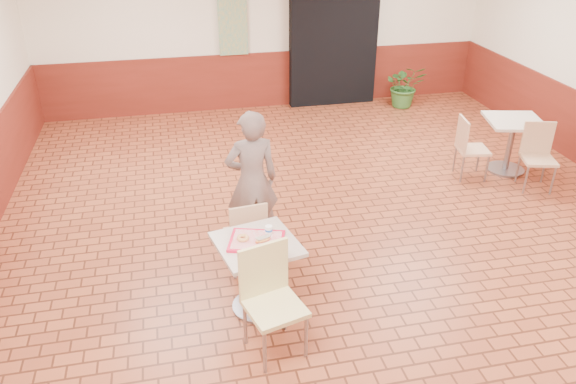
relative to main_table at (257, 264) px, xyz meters
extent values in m
cube|color=brown|center=(1.16, 0.69, -0.50)|extent=(8.00, 10.00, 0.01)
cube|color=#ECE2C5|center=(1.16, 5.69, 1.00)|extent=(8.00, 0.01, 3.00)
cube|color=maroon|center=(1.16, 5.67, 0.00)|extent=(8.00, 0.04, 1.00)
cube|color=black|center=(2.36, 5.57, 0.60)|extent=(1.60, 0.22, 2.20)
cube|color=gray|center=(0.56, 5.63, 1.10)|extent=(0.50, 0.03, 1.20)
cube|color=#B6A393|center=(0.00, 0.00, 0.22)|extent=(0.70, 0.70, 0.04)
cylinder|color=gray|center=(0.00, 0.00, -0.15)|extent=(0.08, 0.08, 0.70)
cylinder|color=gray|center=(0.00, 0.00, -0.48)|extent=(0.51, 0.51, 0.03)
cube|color=#E4D489|center=(0.05, -0.60, -0.04)|extent=(0.56, 0.56, 0.04)
cube|color=#E4D489|center=(-0.01, -0.40, 0.23)|extent=(0.44, 0.15, 0.50)
cylinder|color=gray|center=(-0.09, -0.84, -0.28)|extent=(0.03, 0.03, 0.44)
cylinder|color=gray|center=(0.28, -0.73, -0.28)|extent=(0.03, 0.03, 0.44)
cylinder|color=gray|center=(-0.19, -0.46, -0.28)|extent=(0.03, 0.03, 0.44)
cylinder|color=gray|center=(0.18, -0.36, -0.28)|extent=(0.03, 0.03, 0.44)
cube|color=tan|center=(-0.01, 0.68, -0.10)|extent=(0.43, 0.43, 0.04)
cube|color=tan|center=(0.00, 0.50, 0.13)|extent=(0.39, 0.07, 0.42)
cylinder|color=gray|center=(0.13, 0.86, -0.31)|extent=(0.03, 0.03, 0.38)
cylinder|color=gray|center=(-0.20, 0.83, -0.31)|extent=(0.03, 0.03, 0.38)
cylinder|color=gray|center=(0.17, 0.53, -0.31)|extent=(0.03, 0.03, 0.38)
cylinder|color=gray|center=(-0.16, 0.50, -0.31)|extent=(0.03, 0.03, 0.38)
imported|color=#715D57|center=(0.14, 1.12, 0.29)|extent=(0.60, 0.42, 1.58)
cube|color=red|center=(0.00, 0.00, 0.26)|extent=(0.49, 0.38, 0.03)
cube|color=#E18585|center=(0.00, 0.00, 0.27)|extent=(0.43, 0.32, 0.00)
torus|color=#D9954F|center=(-0.12, 0.03, 0.29)|extent=(0.12, 0.12, 0.04)
ellipsoid|color=#DF8E41|center=(0.05, -0.04, 0.29)|extent=(0.15, 0.11, 0.04)
cube|color=beige|center=(0.05, -0.04, 0.31)|extent=(0.14, 0.09, 0.01)
ellipsoid|color=#BF441A|center=(-0.01, -0.06, 0.28)|extent=(0.04, 0.03, 0.02)
cylinder|color=white|center=(0.12, 0.07, 0.31)|extent=(0.07, 0.07, 0.09)
cylinder|color=blue|center=(0.12, 0.07, 0.32)|extent=(0.07, 0.07, 0.02)
cube|color=beige|center=(3.98, 2.22, 0.25)|extent=(0.73, 0.73, 0.04)
cylinder|color=gray|center=(3.98, 2.22, -0.13)|extent=(0.08, 0.08, 0.73)
cylinder|color=gray|center=(3.98, 2.22, -0.48)|extent=(0.53, 0.53, 0.03)
cube|color=#DFAF86|center=(3.37, 2.15, -0.09)|extent=(0.46, 0.46, 0.04)
cube|color=#DFAF86|center=(3.19, 2.18, 0.14)|extent=(0.10, 0.40, 0.43)
cylinder|color=gray|center=(3.51, 1.95, -0.30)|extent=(0.03, 0.03, 0.39)
cylinder|color=gray|center=(3.57, 2.28, -0.30)|extent=(0.03, 0.03, 0.39)
cylinder|color=gray|center=(3.17, 2.01, -0.30)|extent=(0.03, 0.03, 0.39)
cylinder|color=gray|center=(3.23, 2.34, -0.30)|extent=(0.03, 0.03, 0.39)
cube|color=tan|center=(4.04, 1.64, -0.08)|extent=(0.50, 0.50, 0.04)
cube|color=tan|center=(4.09, 1.82, 0.16)|extent=(0.40, 0.14, 0.44)
cylinder|color=gray|center=(3.82, 1.52, -0.30)|extent=(0.03, 0.03, 0.40)
cylinder|color=gray|center=(4.16, 1.43, -0.30)|extent=(0.03, 0.03, 0.40)
cylinder|color=gray|center=(3.92, 1.86, -0.30)|extent=(0.03, 0.03, 0.40)
cylinder|color=gray|center=(4.25, 1.76, -0.30)|extent=(0.03, 0.03, 0.40)
imported|color=#346C2B|center=(3.62, 5.09, -0.10)|extent=(0.83, 0.75, 0.80)
camera|label=1|loc=(-0.64, -4.21, 3.03)|focal=35.00mm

